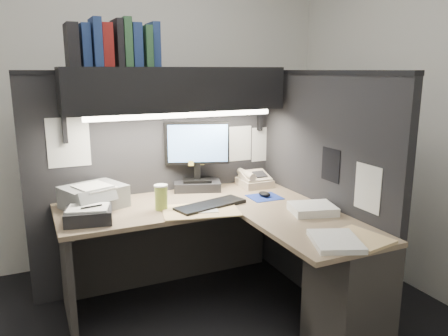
{
  "coord_description": "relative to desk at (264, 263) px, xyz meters",
  "views": [
    {
      "loc": [
        -0.86,
        -2.21,
        1.63
      ],
      "look_at": [
        0.39,
        0.51,
        0.96
      ],
      "focal_mm": 35.0,
      "sensor_mm": 36.0,
      "label": 1
    }
  ],
  "objects": [
    {
      "name": "wall_front",
      "position": [
        -0.43,
        -1.5,
        0.91
      ],
      "size": [
        3.5,
        0.04,
        2.7
      ],
      "primitive_type": "cube",
      "color": "white",
      "rests_on": "floor"
    },
    {
      "name": "notebook_stack",
      "position": [
        -0.98,
        0.42,
        0.33
      ],
      "size": [
        0.31,
        0.27,
        0.08
      ],
      "primitive_type": "cube",
      "rotation": [
        0.0,
        0.0,
        -0.18
      ],
      "color": "black",
      "rests_on": "desk"
    },
    {
      "name": "monitor",
      "position": [
        -0.12,
        0.82,
        0.5
      ],
      "size": [
        0.47,
        0.32,
        0.52
      ],
      "rotation": [
        0.0,
        0.0,
        -0.33
      ],
      "color": "black",
      "rests_on": "desk"
    },
    {
      "name": "overhead_shelf",
      "position": [
        -0.3,
        0.75,
        1.06
      ],
      "size": [
        1.55,
        0.34,
        0.3
      ],
      "primitive_type": "cube",
      "color": "black",
      "rests_on": "partition_back"
    },
    {
      "name": "binder_row",
      "position": [
        -0.71,
        0.75,
        1.35
      ],
      "size": [
        0.59,
        0.26,
        0.31
      ],
      "color": "black",
      "rests_on": "overhead_shelf"
    },
    {
      "name": "desk",
      "position": [
        0.0,
        0.0,
        0.0
      ],
      "size": [
        1.7,
        1.53,
        0.73
      ],
      "color": "#9A8162",
      "rests_on": "floor"
    },
    {
      "name": "partition_right",
      "position": [
        0.55,
        0.18,
        0.36
      ],
      "size": [
        0.06,
        1.5,
        1.6
      ],
      "primitive_type": "cube",
      "color": "black",
      "rests_on": "floor"
    },
    {
      "name": "task_light_tube",
      "position": [
        -0.3,
        0.61,
        0.89
      ],
      "size": [
        1.32,
        0.04,
        0.04
      ],
      "primitive_type": "cylinder",
      "rotation": [
        0.0,
        1.57,
        0.0
      ],
      "color": "white",
      "rests_on": "overhead_shelf"
    },
    {
      "name": "paper_stack_a",
      "position": [
        0.35,
        -0.0,
        0.31
      ],
      "size": [
        0.33,
        0.3,
        0.05
      ],
      "primitive_type": "cube",
      "rotation": [
        0.0,
        0.0,
        -0.27
      ],
      "color": "white",
      "rests_on": "desk"
    },
    {
      "name": "pinned_papers",
      "position": [
        -0.0,
        0.56,
        0.61
      ],
      "size": [
        1.76,
        1.31,
        0.51
      ],
      "color": "white",
      "rests_on": "partition_back"
    },
    {
      "name": "telephone",
      "position": [
        0.33,
        0.74,
        0.33
      ],
      "size": [
        0.24,
        0.25,
        0.09
      ],
      "primitive_type": "cube",
      "rotation": [
        0.0,
        0.0,
        -0.02
      ],
      "color": "#C6B398",
      "rests_on": "desk"
    },
    {
      "name": "mouse",
      "position": [
        0.25,
        0.44,
        0.31
      ],
      "size": [
        0.09,
        0.12,
        0.04
      ],
      "primitive_type": "ellipsoid",
      "rotation": [
        0.0,
        0.0,
        0.31
      ],
      "color": "black",
      "rests_on": "mousepad"
    },
    {
      "name": "manila_stack",
      "position": [
        0.31,
        -0.49,
        0.3
      ],
      "size": [
        0.29,
        0.35,
        0.02
      ],
      "primitive_type": "cube",
      "rotation": [
        0.0,
        0.0,
        0.18
      ],
      "color": "#DEBB7D",
      "rests_on": "desk"
    },
    {
      "name": "coffee_cup",
      "position": [
        -0.51,
        0.47,
        0.37
      ],
      "size": [
        0.11,
        0.11,
        0.16
      ],
      "primitive_type": "cylinder",
      "rotation": [
        0.0,
        0.0,
        0.34
      ],
      "color": "#BCCF52",
      "rests_on": "desk"
    },
    {
      "name": "wall_right",
      "position": [
        1.32,
        0.0,
        0.91
      ],
      "size": [
        0.04,
        3.0,
        2.7
      ],
      "primitive_type": "cube",
      "color": "white",
      "rests_on": "floor"
    },
    {
      "name": "mousepad",
      "position": [
        0.25,
        0.43,
        0.29
      ],
      "size": [
        0.23,
        0.21,
        0.0
      ],
      "primitive_type": "cube",
      "rotation": [
        0.0,
        0.0,
        -0.02
      ],
      "color": "navy",
      "rests_on": "desk"
    },
    {
      "name": "open_folder",
      "position": [
        -0.29,
        0.33,
        0.29
      ],
      "size": [
        0.55,
        0.42,
        0.01
      ],
      "primitive_type": "cube",
      "rotation": [
        0.0,
        0.0,
        -0.21
      ],
      "color": "#DEBB7D",
      "rests_on": "desk"
    },
    {
      "name": "partition_back",
      "position": [
        -0.4,
        0.93,
        0.36
      ],
      "size": [
        1.9,
        0.06,
        1.6
      ],
      "primitive_type": "cube",
      "color": "black",
      "rests_on": "floor"
    },
    {
      "name": "paper_stack_b",
      "position": [
        0.16,
        -0.48,
        0.3
      ],
      "size": [
        0.34,
        0.37,
        0.03
      ],
      "primitive_type": "cube",
      "rotation": [
        0.0,
        0.0,
        -0.38
      ],
      "color": "white",
      "rests_on": "desk"
    },
    {
      "name": "keyboard",
      "position": [
        -0.2,
        0.38,
        0.3
      ],
      "size": [
        0.52,
        0.28,
        0.02
      ],
      "primitive_type": "cube",
      "rotation": [
        0.0,
        0.0,
        0.25
      ],
      "color": "black",
      "rests_on": "desk"
    },
    {
      "name": "wall_back",
      "position": [
        -0.43,
        1.5,
        0.91
      ],
      "size": [
        3.5,
        0.04,
        2.7
      ],
      "primitive_type": "cube",
      "color": "white",
      "rests_on": "floor"
    },
    {
      "name": "printer",
      "position": [
        -0.91,
        0.7,
        0.36
      ],
      "size": [
        0.46,
        0.43,
        0.15
      ],
      "primitive_type": "cube",
      "rotation": [
        0.0,
        0.0,
        0.37
      ],
      "color": "gray",
      "rests_on": "desk"
    }
  ]
}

